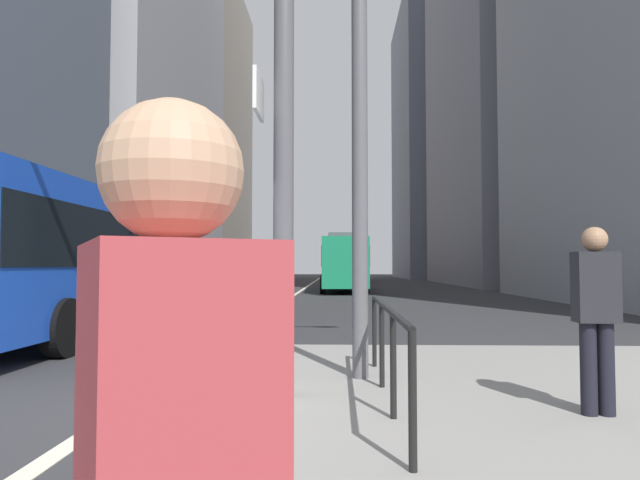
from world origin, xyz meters
name	(u,v)px	position (x,y,z in m)	size (l,w,h in m)	color
ground_plane	(288,299)	(0.00, 20.00, 0.00)	(160.00, 160.00, 0.00)	#303033
lane_centre_line	(302,290)	(0.00, 30.00, 0.01)	(0.20, 80.00, 0.01)	beige
office_tower_left_far	(192,133)	(-16.00, 63.90, 18.25)	(12.00, 20.91, 36.50)	gray
office_tower_right_far	(450,144)	(17.00, 67.68, 17.55)	(13.25, 20.77, 35.11)	slate
city_bus_blue_oncoming	(87,253)	(-3.53, 6.91, 1.84)	(2.74, 10.99, 3.40)	blue
city_bus_red_receding	(343,261)	(2.58, 28.53, 1.84)	(2.88, 10.69, 3.40)	#198456
city_bus_red_distant	(343,263)	(2.85, 49.23, 1.84)	(2.76, 10.65, 3.40)	red
car_oncoming_mid	(283,271)	(-3.95, 58.53, 0.99)	(2.17, 4.11, 1.94)	#232838
car_receding_near	(356,271)	(4.35, 59.42, 0.99)	(2.04, 4.25, 1.94)	maroon
car_receding_far	(336,271)	(2.05, 59.81, 0.99)	(2.21, 4.65, 1.94)	silver
car_oncoming_far	(262,272)	(-5.15, 49.34, 0.99)	(2.08, 4.20, 1.94)	gold
traffic_signal_gantry	(124,36)	(-0.06, 0.01, 4.07)	(5.40, 0.65, 6.00)	#515156
bollard_left	(195,431)	(1.49, -2.84, 0.61)	(0.20, 0.20, 0.82)	#99999E
bollard_right	(247,370)	(1.46, -0.87, 0.59)	(0.20, 0.20, 0.78)	#99999E
bollard_back	(263,342)	(1.37, 0.95, 0.59)	(0.20, 0.20, 0.79)	#99999E
pedestrian_railing	(387,331)	(2.80, -0.15, 0.87)	(0.06, 4.06, 0.98)	black
pedestrian_walking	(596,309)	(4.72, -0.64, 1.13)	(0.39, 0.25, 1.76)	black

